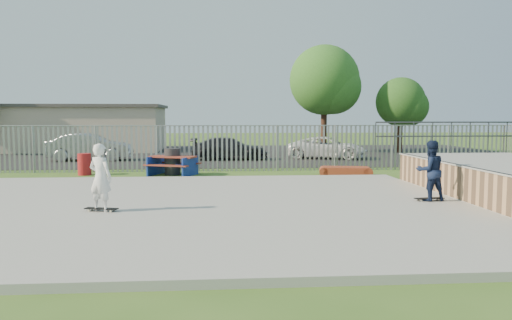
{
  "coord_description": "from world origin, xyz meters",
  "views": [
    {
      "loc": [
        1.02,
        -12.74,
        2.39
      ],
      "look_at": [
        2.15,
        2.0,
        1.1
      ],
      "focal_mm": 35.0,
      "sensor_mm": 36.0,
      "label": 1
    }
  ],
  "objects": [
    {
      "name": "skateboard_a",
      "position": [
        6.65,
        0.03,
        0.19
      ],
      "size": [
        0.82,
        0.29,
        0.08
      ],
      "rotation": [
        0.0,
        0.0,
        0.12
      ],
      "color": "black",
      "rests_on": "concrete_slab"
    },
    {
      "name": "car_dark",
      "position": [
        1.65,
        14.65,
        0.63
      ],
      "size": [
        4.25,
        1.84,
        1.22
      ],
      "primitive_type": "imported",
      "rotation": [
        0.0,
        0.0,
        1.54
      ],
      "color": "black",
      "rests_on": "parking_lot"
    },
    {
      "name": "car_silver",
      "position": [
        -5.85,
        14.68,
        0.75
      ],
      "size": [
        4.51,
        1.75,
        1.47
      ],
      "primitive_type": "imported",
      "rotation": [
        0.0,
        0.0,
        1.62
      ],
      "color": "#A3A3A7",
      "rests_on": "parking_lot"
    },
    {
      "name": "tree_mid",
      "position": [
        8.01,
        19.83,
        4.76
      ],
      "size": [
        4.58,
        4.58,
        7.07
      ],
      "color": "#41261A",
      "rests_on": "ground"
    },
    {
      "name": "skateboard_b",
      "position": [
        -1.75,
        -0.82,
        0.19
      ],
      "size": [
        0.82,
        0.4,
        0.08
      ],
      "rotation": [
        0.0,
        0.0,
        -0.26
      ],
      "color": "black",
      "rests_on": "concrete_slab"
    },
    {
      "name": "skater_navy",
      "position": [
        6.65,
        0.03,
        0.96
      ],
      "size": [
        0.85,
        0.7,
        1.61
      ],
      "primitive_type": "imported",
      "rotation": [
        0.0,
        0.0,
        3.26
      ],
      "color": "#131D3B",
      "rests_on": "concrete_slab"
    },
    {
      "name": "ground",
      "position": [
        0.0,
        0.0,
        0.0
      ],
      "size": [
        120.0,
        120.0,
        0.0
      ],
      "primitive_type": "plane",
      "color": "#3D6322",
      "rests_on": "ground"
    },
    {
      "name": "tree_right",
      "position": [
        12.98,
        19.28,
        3.32
      ],
      "size": [
        3.21,
        3.21,
        4.95
      ],
      "color": "#3B2017",
      "rests_on": "ground"
    },
    {
      "name": "trash_bin_red",
      "position": [
        -4.43,
        8.02,
        0.44
      ],
      "size": [
        0.53,
        0.53,
        0.89
      ],
      "primitive_type": "cylinder",
      "color": "#A5191C",
      "rests_on": "ground"
    },
    {
      "name": "quarter_pipe",
      "position": [
        9.5,
        1.04,
        0.56
      ],
      "size": [
        5.5,
        7.05,
        2.19
      ],
      "color": "tan",
      "rests_on": "ground"
    },
    {
      "name": "parking_lot",
      "position": [
        0.0,
        19.0,
        0.01
      ],
      "size": [
        40.0,
        18.0,
        0.02
      ],
      "primitive_type": "cube",
      "color": "black",
      "rests_on": "ground"
    },
    {
      "name": "fence",
      "position": [
        1.0,
        4.59,
        1.0
      ],
      "size": [
        26.04,
        16.02,
        2.0
      ],
      "color": "gray",
      "rests_on": "ground"
    },
    {
      "name": "funbox",
      "position": [
        6.19,
        7.03,
        0.18
      ],
      "size": [
        1.91,
        1.22,
        0.35
      ],
      "rotation": [
        0.0,
        0.0,
        -0.2
      ],
      "color": "maroon",
      "rests_on": "ground"
    },
    {
      "name": "car_white",
      "position": [
        7.19,
        14.96,
        0.64
      ],
      "size": [
        4.86,
        3.38,
        1.23
      ],
      "primitive_type": "imported",
      "rotation": [
        0.0,
        0.0,
        1.24
      ],
      "color": "white",
      "rests_on": "parking_lot"
    },
    {
      "name": "picnic_table",
      "position": [
        -0.82,
        7.67,
        0.4
      ],
      "size": [
        2.3,
        2.12,
        0.79
      ],
      "rotation": [
        0.0,
        0.0,
        -0.38
      ],
      "color": "maroon",
      "rests_on": "ground"
    },
    {
      "name": "building",
      "position": [
        -8.0,
        23.0,
        1.61
      ],
      "size": [
        10.4,
        6.4,
        3.2
      ],
      "color": "#C3B196",
      "rests_on": "ground"
    },
    {
      "name": "trash_bin_grey",
      "position": [
        -0.86,
        7.9,
        0.54
      ],
      "size": [
        0.65,
        0.65,
        1.09
      ],
      "primitive_type": "cylinder",
      "color": "#262629",
      "rests_on": "ground"
    },
    {
      "name": "skater_white",
      "position": [
        -1.75,
        -0.82,
        0.96
      ],
      "size": [
        0.7,
        0.6,
        1.61
      ],
      "primitive_type": "imported",
      "rotation": [
        0.0,
        0.0,
        2.71
      ],
      "color": "white",
      "rests_on": "concrete_slab"
    },
    {
      "name": "concrete_slab",
      "position": [
        0.0,
        0.0,
        0.07
      ],
      "size": [
        15.0,
        12.0,
        0.15
      ],
      "primitive_type": "cube",
      "color": "#A1A19C",
      "rests_on": "ground"
    }
  ]
}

